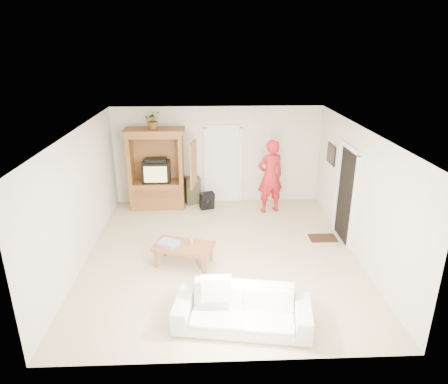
% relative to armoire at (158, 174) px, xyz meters
% --- Properties ---
extents(floor, '(6.00, 6.00, 0.00)m').
position_rel_armoire_xyz_m(floor, '(1.58, -2.66, -0.91)').
color(floor, tan).
rests_on(floor, ground).
extents(ceiling, '(6.00, 6.00, 0.00)m').
position_rel_armoire_xyz_m(ceiling, '(1.58, -2.66, 1.69)').
color(ceiling, white).
rests_on(ceiling, floor).
extents(wall_back, '(5.50, 0.00, 5.50)m').
position_rel_armoire_xyz_m(wall_back, '(1.58, 0.34, 0.39)').
color(wall_back, silver).
rests_on(wall_back, floor).
extents(wall_front, '(5.50, 0.00, 5.50)m').
position_rel_armoire_xyz_m(wall_front, '(1.58, -5.66, 0.39)').
color(wall_front, silver).
rests_on(wall_front, floor).
extents(wall_left, '(0.00, 6.00, 6.00)m').
position_rel_armoire_xyz_m(wall_left, '(-1.17, -2.66, 0.39)').
color(wall_left, silver).
rests_on(wall_left, floor).
extents(wall_right, '(0.00, 6.00, 6.00)m').
position_rel_armoire_xyz_m(wall_right, '(4.33, -2.66, 0.39)').
color(wall_right, silver).
rests_on(wall_right, floor).
extents(armoire, '(1.82, 1.14, 2.10)m').
position_rel_armoire_xyz_m(armoire, '(0.00, 0.00, 0.00)').
color(armoire, brown).
rests_on(armoire, floor).
extents(door_back, '(0.85, 0.05, 2.04)m').
position_rel_armoire_xyz_m(door_back, '(1.73, 0.31, 0.11)').
color(door_back, white).
rests_on(door_back, floor).
extents(doorway_right, '(0.05, 0.90, 2.04)m').
position_rel_armoire_xyz_m(doorway_right, '(4.30, -2.06, 0.11)').
color(doorway_right, black).
rests_on(doorway_right, floor).
extents(framed_picture, '(0.03, 0.60, 0.48)m').
position_rel_armoire_xyz_m(framed_picture, '(4.31, -0.76, 0.69)').
color(framed_picture, black).
rests_on(framed_picture, wall_right).
extents(doormat, '(0.60, 0.40, 0.02)m').
position_rel_armoire_xyz_m(doormat, '(3.88, -2.06, -0.90)').
color(doormat, '#382316').
rests_on(doormat, floor).
extents(plant, '(0.45, 0.40, 0.45)m').
position_rel_armoire_xyz_m(plant, '(-0.02, -0.03, 1.42)').
color(plant, '#4C7238').
rests_on(plant, armoire).
extents(man, '(0.80, 0.64, 1.90)m').
position_rel_armoire_xyz_m(man, '(2.89, -0.46, 0.04)').
color(man, '#AE171F').
rests_on(man, floor).
extents(sofa, '(2.18, 1.13, 0.61)m').
position_rel_armoire_xyz_m(sofa, '(1.81, -4.93, -0.60)').
color(sofa, silver).
rests_on(sofa, floor).
extents(coffee_table, '(1.27, 0.91, 0.42)m').
position_rel_armoire_xyz_m(coffee_table, '(0.82, -3.04, -0.54)').
color(coffee_table, '#935832').
rests_on(coffee_table, floor).
extents(towel, '(0.47, 0.43, 0.08)m').
position_rel_armoire_xyz_m(towel, '(0.53, -3.04, -0.44)').
color(towel, '#D1456F').
rests_on(towel, coffee_table).
extents(candle, '(0.08, 0.08, 0.10)m').
position_rel_armoire_xyz_m(candle, '(0.97, -2.98, -0.43)').
color(candle, tan).
rests_on(candle, coffee_table).
extents(backpack_black, '(0.41, 0.31, 0.44)m').
position_rel_armoire_xyz_m(backpack_black, '(1.28, -0.25, -0.69)').
color(backpack_black, black).
rests_on(backpack_black, floor).
extents(backpack_olive, '(0.45, 0.38, 0.74)m').
position_rel_armoire_xyz_m(backpack_olive, '(0.90, 0.19, -0.54)').
color(backpack_olive, '#47442B').
rests_on(backpack_olive, floor).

